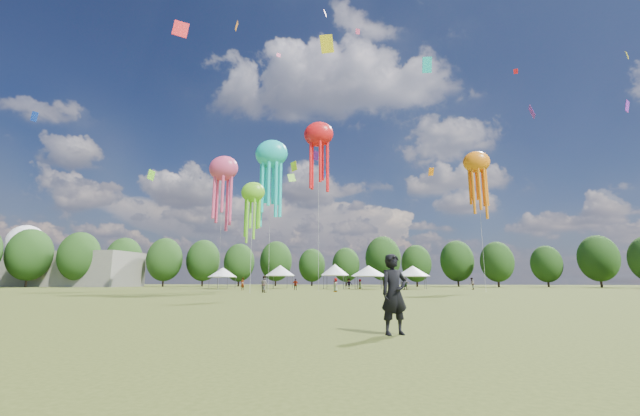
# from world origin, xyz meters

# --- Properties ---
(ground) EXTENTS (300.00, 300.00, 0.00)m
(ground) POSITION_xyz_m (0.00, 0.00, 0.00)
(ground) COLOR #384416
(ground) RESTS_ON ground
(observer_main) EXTENTS (0.80, 0.73, 1.84)m
(observer_main) POSITION_xyz_m (8.56, -0.81, 0.92)
(observer_main) COLOR black
(observer_main) RESTS_ON ground
(spectator_near) EXTENTS (1.12, 1.09, 1.82)m
(spectator_near) POSITION_xyz_m (-5.92, 32.43, 0.91)
(spectator_near) COLOR gray
(spectator_near) RESTS_ON ground
(spectators_far) EXTENTS (33.03, 21.16, 1.83)m
(spectators_far) POSITION_xyz_m (4.91, 50.50, 0.86)
(spectators_far) COLOR gray
(spectators_far) RESTS_ON ground
(festival_tents) EXTENTS (38.58, 8.64, 4.06)m
(festival_tents) POSITION_xyz_m (-3.18, 56.33, 2.95)
(festival_tents) COLOR #47474C
(festival_tents) RESTS_ON ground
(show_kites) EXTENTS (40.41, 20.22, 23.97)m
(show_kites) POSITION_xyz_m (-7.20, 42.21, 16.69)
(show_kites) COLOR #19D6D2
(show_kites) RESTS_ON ground
(small_kites) EXTENTS (76.68, 61.74, 39.57)m
(small_kites) POSITION_xyz_m (0.27, 42.30, 31.47)
(small_kites) COLOR #19D6D2
(small_kites) RESTS_ON ground
(treeline) EXTENTS (201.57, 95.24, 13.43)m
(treeline) POSITION_xyz_m (-3.87, 62.51, 6.54)
(treeline) COLOR #38281C
(treeline) RESTS_ON ground
(hangar) EXTENTS (40.00, 12.00, 8.00)m
(hangar) POSITION_xyz_m (-72.00, 72.00, 4.00)
(hangar) COLOR gray
(hangar) RESTS_ON ground
(radome) EXTENTS (9.00, 9.00, 16.00)m
(radome) POSITION_xyz_m (-88.00, 78.00, 9.99)
(radome) COLOR white
(radome) RESTS_ON ground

